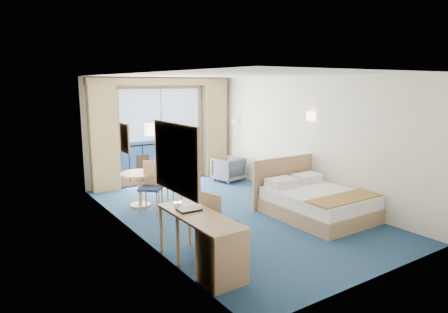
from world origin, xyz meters
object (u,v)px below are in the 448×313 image
Objects in this scene: floor_lamp at (234,134)px; desk_chair at (216,218)px; round_table at (140,181)px; table_chair_b at (152,183)px; armchair at (228,169)px; table_chair_a at (168,177)px; desk at (217,249)px; bed at (315,202)px; nightstand at (290,186)px.

desk_chair is (-3.11, -3.95, -0.67)m from floor_lamp.
round_table is 0.80× the size of table_chair_b.
armchair is 1.04m from floor_lamp.
table_chair_a is at bearing -21.51° from desk_chair.
desk is 3.62m from round_table.
bed is at bearing -172.90° from table_chair_a.
armchair is 0.70× the size of table_chair_b.
table_chair_b reaches higher than desk.
desk_chair is at bearing 42.85° from armchair.
desk_chair is at bearing -48.29° from table_chair_b.
armchair reaches higher than nightstand.
bed reaches higher than desk.
table_chair_a is at bearing 130.35° from bed.
desk is at bearing -96.16° from round_table.
bed is at bearing 1.37° from table_chair_b.
bed is 3.13m from desk.
armchair is at bearing -99.95° from table_chair_a.
nightstand is 0.48× the size of table_chair_a.
table_chair_a is at bearing 12.73° from armchair.
round_table is at bearing 158.61° from nightstand.
table_chair_b is at bearing -11.78° from desk_chair.
floor_lamp is at bearing 18.94° from round_table.
floor_lamp is at bearing 80.07° from bed.
desk_chair is (-2.68, -3.61, 0.21)m from armchair.
floor_lamp is (0.64, 3.63, 0.91)m from bed.
desk_chair reaches higher than armchair.
table_chair_a is at bearing 74.48° from desk.
bed is 2.51m from desk_chair.
desk_chair is (0.47, 0.75, 0.11)m from desk.
bed reaches higher than round_table.
desk_chair is 2.44m from table_chair_b.
armchair is at bearing 86.42° from bed.
nightstand is 2.78m from table_chair_a.
desk_chair is at bearing 136.57° from table_chair_a.
table_chair_b is (-2.46, 2.12, 0.27)m from bed.
floor_lamp is 1.59× the size of table_chair_b.
desk_chair is at bearing 57.89° from desk.
desk reaches higher than round_table.
table_chair_a is (-2.56, 1.03, 0.34)m from nightstand.
round_table is (-0.08, 2.86, 0.01)m from desk_chair.
floor_lamp is 1.68× the size of desk_chair.
nightstand is 0.62× the size of round_table.
table_chair_a is (-2.20, -0.95, 0.27)m from armchair.
floor_lamp reaches higher than desk_chair.
floor_lamp is at bearing 52.69° from desk.
armchair is 5.38m from desk.
round_table is (-3.12, 1.22, 0.29)m from nightstand.
desk is at bearing 136.56° from desk_chair.
table_chair_b is (0.02, 2.43, 0.03)m from desk_chair.
floor_lamp is at bearing 68.28° from table_chair_b.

